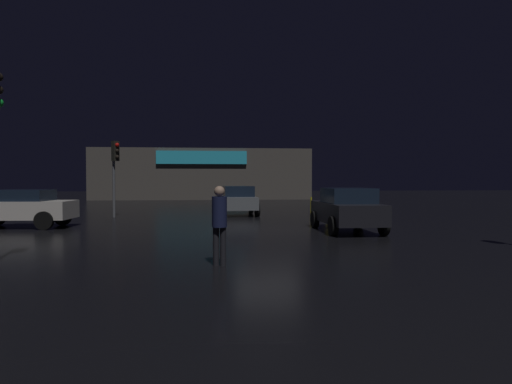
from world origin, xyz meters
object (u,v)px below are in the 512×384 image
(traffic_signal_cross_left, at_px, (115,162))
(pedestrian, at_px, (219,219))
(car_far, at_px, (347,209))
(car_crossing, at_px, (20,207))
(store_building, at_px, (203,174))
(car_near, at_px, (238,200))

(traffic_signal_cross_left, relative_size, pedestrian, 2.18)
(car_far, relative_size, pedestrian, 2.23)
(car_crossing, bearing_deg, pedestrian, -48.64)
(store_building, height_order, car_far, store_building)
(car_far, xyz_separation_m, pedestrian, (-4.90, -6.25, 0.22))
(pedestrian, bearing_deg, car_far, 51.87)
(traffic_signal_cross_left, relative_size, car_near, 1.01)
(traffic_signal_cross_left, distance_m, car_far, 12.53)
(car_near, distance_m, car_crossing, 10.83)
(store_building, height_order, car_crossing, store_building)
(car_near, relative_size, pedestrian, 2.16)
(traffic_signal_cross_left, distance_m, car_near, 6.78)
(store_building, bearing_deg, car_crossing, -103.86)
(store_building, distance_m, car_near, 22.43)
(traffic_signal_cross_left, height_order, car_crossing, traffic_signal_cross_left)
(car_crossing, bearing_deg, traffic_signal_cross_left, 58.94)
(car_near, xyz_separation_m, car_far, (3.56, -8.38, 0.01))
(car_far, bearing_deg, store_building, 100.85)
(traffic_signal_cross_left, bearing_deg, pedestrian, -69.61)
(car_crossing, bearing_deg, car_near, 31.79)
(car_far, distance_m, car_crossing, 13.04)
(store_building, bearing_deg, car_near, -84.08)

